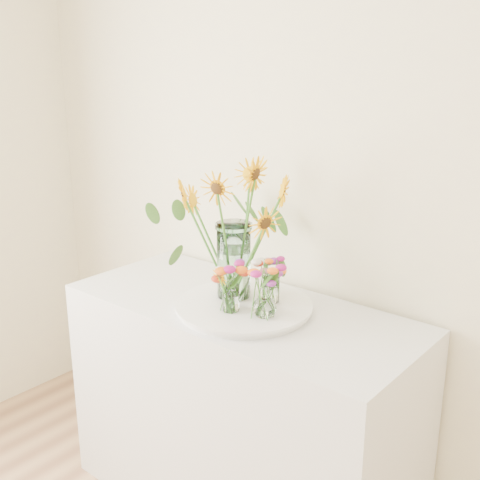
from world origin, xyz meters
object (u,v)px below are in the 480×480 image
(counter, at_px, (240,409))
(tray, at_px, (244,308))
(small_vase_a, at_px, (231,299))
(small_vase_c, at_px, (271,290))
(small_vase_b, at_px, (265,301))
(mason_jar, at_px, (234,261))

(counter, xyz_separation_m, tray, (0.04, -0.03, 0.46))
(small_vase_a, distance_m, small_vase_c, 0.17)
(counter, xyz_separation_m, small_vase_b, (0.17, -0.07, 0.54))
(small_vase_c, bearing_deg, tray, -131.06)
(small_vase_b, bearing_deg, tray, 162.55)
(tray, bearing_deg, small_vase_c, 48.94)
(small_vase_c, bearing_deg, counter, -156.78)
(tray, distance_m, small_vase_c, 0.12)
(tray, relative_size, small_vase_a, 4.66)
(small_vase_a, bearing_deg, small_vase_c, 69.08)
(counter, xyz_separation_m, small_vase_a, (0.05, -0.11, 0.53))
(tray, bearing_deg, mason_jar, 156.80)
(mason_jar, distance_m, small_vase_c, 0.18)
(small_vase_b, relative_size, small_vase_c, 1.15)
(tray, height_order, small_vase_c, small_vase_c)
(small_vase_a, distance_m, small_vase_b, 0.13)
(counter, bearing_deg, mason_jar, 175.57)
(small_vase_b, distance_m, small_vase_c, 0.13)
(mason_jar, bearing_deg, tray, -23.20)
(tray, relative_size, small_vase_b, 3.93)
(mason_jar, distance_m, small_vase_b, 0.23)
(mason_jar, xyz_separation_m, small_vase_c, (0.14, 0.04, -0.09))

